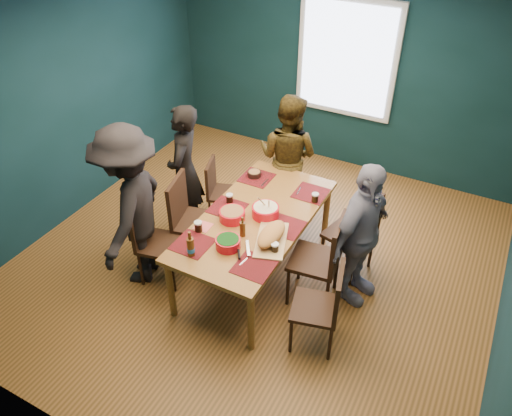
{
  "coord_description": "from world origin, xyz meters",
  "views": [
    {
      "loc": [
        1.93,
        -3.74,
        3.85
      ],
      "look_at": [
        0.07,
        -0.21,
        0.89
      ],
      "focal_mm": 35.0,
      "sensor_mm": 36.0,
      "label": 1
    }
  ],
  "objects_px": {
    "person_far_left": "(185,171)",
    "chair_left_near": "(152,236)",
    "bowl_dumpling": "(265,211)",
    "bowl_herbs": "(228,243)",
    "person_back": "(288,157)",
    "person_near_left": "(131,208)",
    "chair_right_far": "(358,231)",
    "cutting_board": "(271,236)",
    "chair_left_mid": "(188,214)",
    "chair_right_near": "(325,303)",
    "bowl_salad": "(232,215)",
    "chair_right_mid": "(325,255)",
    "chair_left_far": "(219,187)",
    "dining_table": "(256,223)",
    "person_right": "(361,235)"
  },
  "relations": [
    {
      "from": "person_far_left",
      "to": "chair_left_near",
      "type": "bearing_deg",
      "value": -8.12
    },
    {
      "from": "bowl_dumpling",
      "to": "bowl_herbs",
      "type": "distance_m",
      "value": 0.61
    },
    {
      "from": "person_back",
      "to": "person_near_left",
      "type": "xyz_separation_m",
      "value": [
        -0.89,
        -1.79,
        0.1
      ]
    },
    {
      "from": "chair_right_far",
      "to": "person_far_left",
      "type": "relative_size",
      "value": 0.62
    },
    {
      "from": "cutting_board",
      "to": "chair_right_far",
      "type": "bearing_deg",
      "value": 32.21
    },
    {
      "from": "chair_left_mid",
      "to": "chair_right_near",
      "type": "bearing_deg",
      "value": -28.31
    },
    {
      "from": "chair_left_near",
      "to": "bowl_salad",
      "type": "distance_m",
      "value": 0.88
    },
    {
      "from": "chair_right_far",
      "to": "bowl_herbs",
      "type": "xyz_separation_m",
      "value": [
        -0.95,
        -1.04,
        0.24
      ]
    },
    {
      "from": "bowl_dumpling",
      "to": "cutting_board",
      "type": "relative_size",
      "value": 0.39
    },
    {
      "from": "bowl_salad",
      "to": "cutting_board",
      "type": "relative_size",
      "value": 0.37
    },
    {
      "from": "chair_right_far",
      "to": "chair_right_mid",
      "type": "height_order",
      "value": "chair_right_mid"
    },
    {
      "from": "chair_left_far",
      "to": "chair_right_near",
      "type": "xyz_separation_m",
      "value": [
        1.83,
        -1.19,
        0.05
      ]
    },
    {
      "from": "bowl_salad",
      "to": "cutting_board",
      "type": "height_order",
      "value": "cutting_board"
    },
    {
      "from": "bowl_dumpling",
      "to": "bowl_herbs",
      "type": "relative_size",
      "value": 1.17
    },
    {
      "from": "chair_left_near",
      "to": "chair_right_mid",
      "type": "xyz_separation_m",
      "value": [
        1.7,
        0.5,
        0.05
      ]
    },
    {
      "from": "chair_left_far",
      "to": "person_far_left",
      "type": "distance_m",
      "value": 0.5
    },
    {
      "from": "chair_right_far",
      "to": "person_near_left",
      "type": "distance_m",
      "value": 2.33
    },
    {
      "from": "chair_left_mid",
      "to": "person_far_left",
      "type": "xyz_separation_m",
      "value": [
        -0.31,
        0.42,
        0.21
      ]
    },
    {
      "from": "cutting_board",
      "to": "person_near_left",
      "type": "bearing_deg",
      "value": 174.54
    },
    {
      "from": "bowl_dumpling",
      "to": "bowl_salad",
      "type": "bearing_deg",
      "value": -141.92
    },
    {
      "from": "chair_left_far",
      "to": "bowl_herbs",
      "type": "xyz_separation_m",
      "value": [
        0.83,
        -1.16,
        0.33
      ]
    },
    {
      "from": "dining_table",
      "to": "chair_right_far",
      "type": "relative_size",
      "value": 2.03
    },
    {
      "from": "bowl_salad",
      "to": "chair_left_far",
      "type": "bearing_deg",
      "value": 129.91
    },
    {
      "from": "person_far_left",
      "to": "bowl_herbs",
      "type": "xyz_separation_m",
      "value": [
        1.08,
        -0.86,
        0.01
      ]
    },
    {
      "from": "chair_left_far",
      "to": "chair_left_near",
      "type": "bearing_deg",
      "value": -112.2
    },
    {
      "from": "chair_left_mid",
      "to": "bowl_dumpling",
      "type": "height_order",
      "value": "bowl_dumpling"
    },
    {
      "from": "person_right",
      "to": "bowl_salad",
      "type": "xyz_separation_m",
      "value": [
        -1.24,
        -0.33,
        0.03
      ]
    },
    {
      "from": "chair_left_mid",
      "to": "bowl_dumpling",
      "type": "bearing_deg",
      "value": -3.02
    },
    {
      "from": "person_far_left",
      "to": "person_near_left",
      "type": "xyz_separation_m",
      "value": [
        -0.0,
        -0.92,
        0.09
      ]
    },
    {
      "from": "person_right",
      "to": "bowl_herbs",
      "type": "distance_m",
      "value": 1.28
    },
    {
      "from": "dining_table",
      "to": "person_right",
      "type": "bearing_deg",
      "value": 10.66
    },
    {
      "from": "chair_left_far",
      "to": "bowl_dumpling",
      "type": "bearing_deg",
      "value": -49.47
    },
    {
      "from": "chair_right_far",
      "to": "person_back",
      "type": "bearing_deg",
      "value": 162.52
    },
    {
      "from": "chair_left_far",
      "to": "chair_right_mid",
      "type": "distance_m",
      "value": 1.75
    },
    {
      "from": "chair_left_far",
      "to": "person_right",
      "type": "bearing_deg",
      "value": -31.06
    },
    {
      "from": "bowl_salad",
      "to": "chair_right_far",
      "type": "bearing_deg",
      "value": 29.9
    },
    {
      "from": "chair_left_far",
      "to": "bowl_herbs",
      "type": "height_order",
      "value": "bowl_herbs"
    },
    {
      "from": "bowl_herbs",
      "to": "person_near_left",
      "type": "bearing_deg",
      "value": -176.81
    },
    {
      "from": "chair_left_far",
      "to": "chair_left_mid",
      "type": "height_order",
      "value": "chair_left_mid"
    },
    {
      "from": "person_near_left",
      "to": "bowl_dumpling",
      "type": "height_order",
      "value": "person_near_left"
    },
    {
      "from": "chair_left_near",
      "to": "chair_right_mid",
      "type": "height_order",
      "value": "chair_right_mid"
    },
    {
      "from": "dining_table",
      "to": "chair_left_mid",
      "type": "relative_size",
      "value": 1.98
    },
    {
      "from": "chair_left_near",
      "to": "chair_right_far",
      "type": "xyz_separation_m",
      "value": [
        1.86,
        1.04,
        0.03
      ]
    },
    {
      "from": "chair_left_near",
      "to": "person_back",
      "type": "height_order",
      "value": "person_back"
    },
    {
      "from": "chair_left_mid",
      "to": "cutting_board",
      "type": "bearing_deg",
      "value": -22.7
    },
    {
      "from": "chair_right_far",
      "to": "chair_right_near",
      "type": "relative_size",
      "value": 1.07
    },
    {
      "from": "chair_right_near",
      "to": "person_right",
      "type": "distance_m",
      "value": 0.79
    },
    {
      "from": "person_back",
      "to": "bowl_salad",
      "type": "xyz_separation_m",
      "value": [
        0.01,
        -1.35,
        0.03
      ]
    },
    {
      "from": "chair_left_mid",
      "to": "chair_left_near",
      "type": "bearing_deg",
      "value": -122.41
    },
    {
      "from": "chair_right_far",
      "to": "person_near_left",
      "type": "relative_size",
      "value": 0.55
    }
  ]
}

